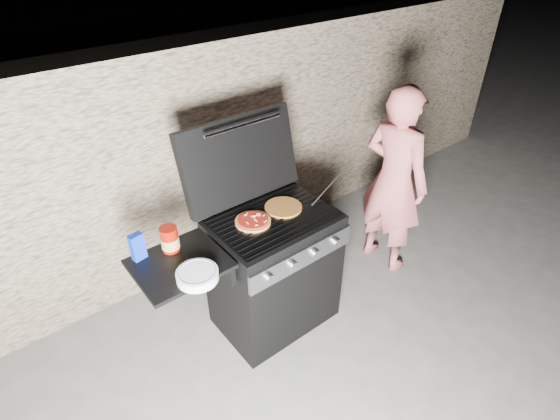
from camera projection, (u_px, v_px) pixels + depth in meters
ground at (275, 316)px, 3.29m from camera, size 50.00×50.00×0.00m
stone_wall at (193, 159)px, 3.46m from camera, size 8.00×0.35×1.80m
gas_grill at (245, 287)px, 2.90m from camera, size 1.34×0.79×0.91m
pizza_topped at (253, 221)px, 2.73m from camera, size 0.27×0.27×0.03m
pizza_plain at (283, 207)px, 2.86m from camera, size 0.32×0.32×0.01m
sauce_jar at (170, 239)px, 2.48m from camera, size 0.11×0.11×0.16m
blue_carton at (137, 247)px, 2.42m from camera, size 0.08×0.06×0.17m
plate_stack at (197, 275)px, 2.31m from camera, size 0.29×0.29×0.05m
person at (394, 181)px, 3.41m from camera, size 0.41×0.59×1.55m
tongs at (327, 189)px, 2.99m from camera, size 0.38×0.12×0.08m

